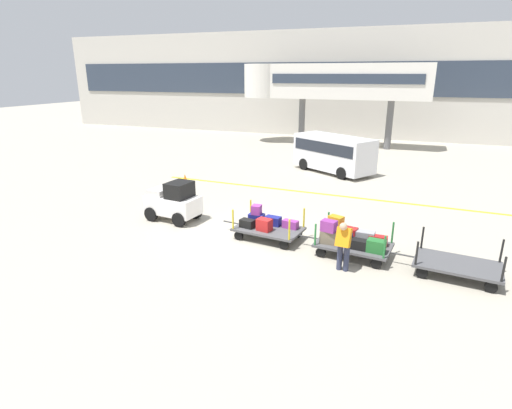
% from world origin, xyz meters
% --- Properties ---
extents(ground_plane, '(120.00, 120.00, 0.00)m').
position_xyz_m(ground_plane, '(0.00, 0.00, 0.00)').
color(ground_plane, '#A8A08E').
extents(apron_lead_line, '(20.58, 1.02, 0.01)m').
position_xyz_m(apron_lead_line, '(3.26, 6.05, 0.00)').
color(apron_lead_line, yellow).
rests_on(apron_lead_line, ground_plane).
extents(terminal_building, '(60.69, 2.51, 9.25)m').
position_xyz_m(terminal_building, '(0.00, 25.98, 4.63)').
color(terminal_building, '#BCB7AD').
rests_on(terminal_building, ground_plane).
extents(jet_bridge, '(14.43, 3.00, 6.26)m').
position_xyz_m(jet_bridge, '(-1.39, 19.99, 4.90)').
color(jet_bridge, silver).
rests_on(jet_bridge, ground_plane).
extents(baggage_tug, '(2.22, 1.45, 1.58)m').
position_xyz_m(baggage_tug, '(-3.15, 0.45, 0.75)').
color(baggage_tug, white).
rests_on(baggage_tug, ground_plane).
extents(baggage_cart_lead, '(3.07, 1.67, 1.10)m').
position_xyz_m(baggage_cart_lead, '(0.87, 0.00, 0.48)').
color(baggage_cart_lead, '#4C4C4F').
rests_on(baggage_cart_lead, ground_plane).
extents(baggage_cart_middle, '(3.07, 1.67, 1.17)m').
position_xyz_m(baggage_cart_middle, '(3.88, -0.41, 0.55)').
color(baggage_cart_middle, '#4C4C4F').
rests_on(baggage_cart_middle, ground_plane).
extents(baggage_cart_tail, '(3.07, 1.67, 1.10)m').
position_xyz_m(baggage_cart_tail, '(6.93, -0.78, 0.35)').
color(baggage_cart_tail, '#4C4C4F').
rests_on(baggage_cart_tail, ground_plane).
extents(baggage_handler, '(0.44, 0.46, 1.56)m').
position_xyz_m(baggage_handler, '(3.81, -1.64, 0.87)').
color(baggage_handler, '#2D334C').
rests_on(baggage_handler, ground_plane).
extents(shuttle_van, '(5.08, 4.14, 2.10)m').
position_xyz_m(shuttle_van, '(1.17, 10.88, 1.23)').
color(shuttle_van, silver).
rests_on(shuttle_van, ground_plane).
extents(safety_cone_near, '(0.36, 0.36, 0.55)m').
position_xyz_m(safety_cone_near, '(-5.51, 5.35, 0.28)').
color(safety_cone_near, orange).
rests_on(safety_cone_near, ground_plane).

